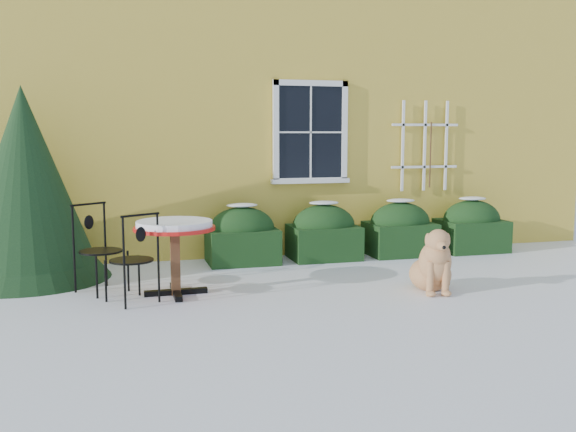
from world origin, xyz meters
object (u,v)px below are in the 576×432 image
object	(u,v)px
patio_chair_near	(134,258)
bistro_table	(175,233)
evergreen_shrub	(26,203)
dog	(433,265)
patio_chair_far	(98,248)

from	to	relation	value
patio_chair_near	bistro_table	bearing A→B (deg)	179.37
evergreen_shrub	dog	xyz separation A→B (m)	(4.92, -2.06, -0.71)
bistro_table	patio_chair_far	size ratio (longest dim) A/B	0.90
bistro_table	patio_chair_far	bearing A→B (deg)	155.23
bistro_table	patio_chair_far	world-z (taller)	patio_chair_far
evergreen_shrub	patio_chair_far	bearing A→B (deg)	-45.96
bistro_table	evergreen_shrub	bearing A→B (deg)	143.07
evergreen_shrub	patio_chair_far	world-z (taller)	evergreen_shrub
evergreen_shrub	patio_chair_near	bearing A→B (deg)	-50.94
patio_chair_far	dog	bearing A→B (deg)	-51.37
evergreen_shrub	patio_chair_far	xyz separation A→B (m)	(0.92, -0.96, -0.49)
patio_chair_far	patio_chair_near	bearing A→B (deg)	-95.34
bistro_table	patio_chair_near	distance (m)	0.61
patio_chair_far	evergreen_shrub	bearing A→B (deg)	98.05
evergreen_shrub	patio_chair_near	distance (m)	2.17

